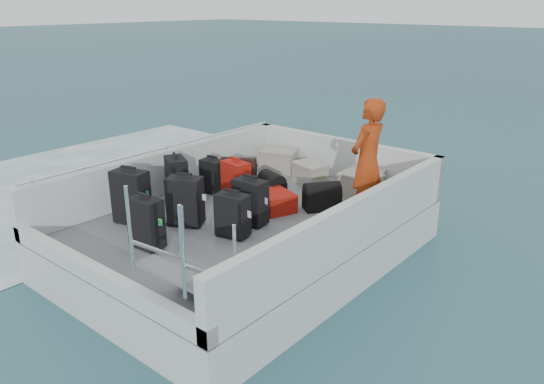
{
  "coord_description": "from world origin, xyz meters",
  "views": [
    {
      "loc": [
        4.76,
        -5.15,
        3.54
      ],
      "look_at": [
        0.23,
        0.26,
        1.0
      ],
      "focal_mm": 35.0,
      "sensor_mm": 36.0,
      "label": 1
    }
  ],
  "objects_px": {
    "suitcase_1": "(177,180)",
    "suitcase_5": "(236,181)",
    "suitcase_4": "(185,202)",
    "suitcase_0": "(131,197)",
    "passenger": "(367,161)",
    "suitcase_3": "(146,224)",
    "crate_1": "(310,174)",
    "suitcase_2": "(213,176)",
    "suitcase_8": "(273,200)",
    "crate_2": "(367,180)",
    "suitcase_6": "(233,216)",
    "crate_0": "(278,161)",
    "crate_3": "(360,186)",
    "suitcase_7": "(251,202)"
  },
  "relations": [
    {
      "from": "suitcase_4",
      "to": "passenger",
      "type": "distance_m",
      "value": 2.55
    },
    {
      "from": "suitcase_3",
      "to": "crate_3",
      "type": "bearing_deg",
      "value": 67.08
    },
    {
      "from": "suitcase_8",
      "to": "crate_2",
      "type": "height_order",
      "value": "crate_2"
    },
    {
      "from": "suitcase_4",
      "to": "suitcase_0",
      "type": "bearing_deg",
      "value": -173.38
    },
    {
      "from": "suitcase_8",
      "to": "passenger",
      "type": "relative_size",
      "value": 0.4
    },
    {
      "from": "suitcase_4",
      "to": "crate_1",
      "type": "height_order",
      "value": "suitcase_4"
    },
    {
      "from": "suitcase_3",
      "to": "suitcase_4",
      "type": "relative_size",
      "value": 0.96
    },
    {
      "from": "suitcase_0",
      "to": "suitcase_3",
      "type": "xyz_separation_m",
      "value": [
        0.81,
        -0.37,
        -0.05
      ]
    },
    {
      "from": "suitcase_2",
      "to": "crate_1",
      "type": "distance_m",
      "value": 1.67
    },
    {
      "from": "suitcase_4",
      "to": "suitcase_3",
      "type": "bearing_deg",
      "value": -105.07
    },
    {
      "from": "suitcase_0",
      "to": "suitcase_4",
      "type": "distance_m",
      "value": 0.76
    },
    {
      "from": "suitcase_1",
      "to": "crate_3",
      "type": "bearing_deg",
      "value": 72.33
    },
    {
      "from": "suitcase_0",
      "to": "suitcase_8",
      "type": "xyz_separation_m",
      "value": [
        1.15,
        1.67,
        -0.24
      ]
    },
    {
      "from": "suitcase_3",
      "to": "passenger",
      "type": "relative_size",
      "value": 0.38
    },
    {
      "from": "suitcase_7",
      "to": "crate_1",
      "type": "height_order",
      "value": "suitcase_7"
    },
    {
      "from": "suitcase_7",
      "to": "crate_1",
      "type": "distance_m",
      "value": 1.99
    },
    {
      "from": "suitcase_3",
      "to": "crate_2",
      "type": "distance_m",
      "value": 3.85
    },
    {
      "from": "crate_0",
      "to": "suitcase_0",
      "type": "bearing_deg",
      "value": -90.71
    },
    {
      "from": "suitcase_3",
      "to": "crate_2",
      "type": "relative_size",
      "value": 1.27
    },
    {
      "from": "crate_3",
      "to": "passenger",
      "type": "bearing_deg",
      "value": -55.42
    },
    {
      "from": "crate_1",
      "to": "crate_2",
      "type": "xyz_separation_m",
      "value": [
        0.89,
        0.38,
        -0.01
      ]
    },
    {
      "from": "suitcase_1",
      "to": "passenger",
      "type": "relative_size",
      "value": 0.41
    },
    {
      "from": "suitcase_4",
      "to": "suitcase_8",
      "type": "distance_m",
      "value": 1.36
    },
    {
      "from": "suitcase_5",
      "to": "crate_1",
      "type": "height_order",
      "value": "suitcase_5"
    },
    {
      "from": "suitcase_6",
      "to": "crate_1",
      "type": "xyz_separation_m",
      "value": [
        -0.51,
        2.41,
        -0.13
      ]
    },
    {
      "from": "suitcase_6",
      "to": "suitcase_8",
      "type": "relative_size",
      "value": 0.84
    },
    {
      "from": "crate_1",
      "to": "passenger",
      "type": "relative_size",
      "value": 0.31
    },
    {
      "from": "suitcase_4",
      "to": "crate_0",
      "type": "xyz_separation_m",
      "value": [
        -0.59,
        2.73,
        -0.16
      ]
    },
    {
      "from": "suitcase_1",
      "to": "crate_3",
      "type": "relative_size",
      "value": 1.2
    },
    {
      "from": "passenger",
      "to": "suitcase_8",
      "type": "bearing_deg",
      "value": -66.18
    },
    {
      "from": "suitcase_2",
      "to": "crate_2",
      "type": "relative_size",
      "value": 1.07
    },
    {
      "from": "suitcase_0",
      "to": "suitcase_6",
      "type": "relative_size",
      "value": 1.29
    },
    {
      "from": "suitcase_4",
      "to": "suitcase_7",
      "type": "distance_m",
      "value": 0.89
    },
    {
      "from": "suitcase_5",
      "to": "crate_2",
      "type": "relative_size",
      "value": 1.18
    },
    {
      "from": "suitcase_1",
      "to": "suitcase_2",
      "type": "relative_size",
      "value": 1.27
    },
    {
      "from": "suitcase_3",
      "to": "crate_0",
      "type": "height_order",
      "value": "suitcase_3"
    },
    {
      "from": "suitcase_6",
      "to": "crate_1",
      "type": "distance_m",
      "value": 2.46
    },
    {
      "from": "suitcase_0",
      "to": "suitcase_1",
      "type": "relative_size",
      "value": 1.08
    },
    {
      "from": "suitcase_3",
      "to": "suitcase_5",
      "type": "distance_m",
      "value": 1.99
    },
    {
      "from": "suitcase_8",
      "to": "crate_3",
      "type": "xyz_separation_m",
      "value": [
        0.74,
        1.27,
        0.04
      ]
    },
    {
      "from": "suitcase_2",
      "to": "suitcase_3",
      "type": "xyz_separation_m",
      "value": [
        0.84,
        -1.95,
        0.05
      ]
    },
    {
      "from": "suitcase_4",
      "to": "suitcase_7",
      "type": "bearing_deg",
      "value": 15.2
    },
    {
      "from": "crate_0",
      "to": "crate_3",
      "type": "distance_m",
      "value": 1.87
    },
    {
      "from": "crate_1",
      "to": "passenger",
      "type": "height_order",
      "value": "passenger"
    },
    {
      "from": "crate_2",
      "to": "suitcase_1",
      "type": "bearing_deg",
      "value": -128.72
    },
    {
      "from": "suitcase_2",
      "to": "crate_0",
      "type": "xyz_separation_m",
      "value": [
        0.07,
        1.58,
        -0.09
      ]
    },
    {
      "from": "suitcase_1",
      "to": "suitcase_5",
      "type": "bearing_deg",
      "value": 74.49
    },
    {
      "from": "suitcase_7",
      "to": "crate_0",
      "type": "distance_m",
      "value": 2.47
    },
    {
      "from": "suitcase_0",
      "to": "crate_2",
      "type": "xyz_separation_m",
      "value": [
        1.78,
        3.35,
        -0.22
      ]
    },
    {
      "from": "suitcase_0",
      "to": "crate_0",
      "type": "height_order",
      "value": "suitcase_0"
    }
  ]
}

